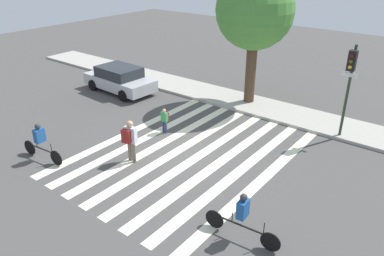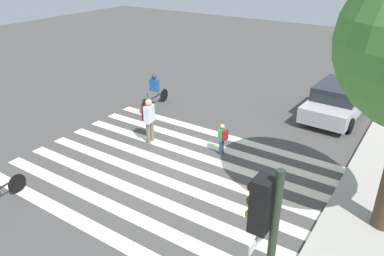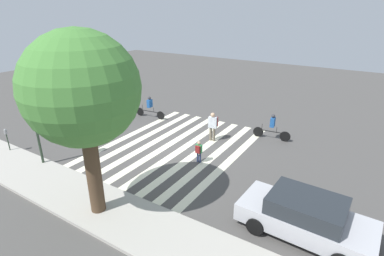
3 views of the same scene
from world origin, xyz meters
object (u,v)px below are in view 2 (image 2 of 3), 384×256
Objects in this scene: traffic_light at (263,243)px; pedestrian_child_with_backpack at (149,117)px; pedestrian_adult_yellow_jacket at (223,137)px; car_parked_silver_sedan at (338,100)px; cyclist_far_lane at (155,89)px.

pedestrian_child_with_backpack is at bearing -129.56° from traffic_light.
pedestrian_adult_yellow_jacket is 6.34m from car_parked_silver_sedan.
traffic_light is 1.88× the size of cyclist_far_lane.
pedestrian_child_with_backpack is 8.43m from car_parked_silver_sedan.
pedestrian_adult_yellow_jacket is 0.26× the size of car_parked_silver_sedan.
car_parked_silver_sedan is at bearing 110.13° from cyclist_far_lane.
car_parked_silver_sedan reaches higher than pedestrian_adult_yellow_jacket.
traffic_light is at bearing 40.52° from cyclist_far_lane.
pedestrian_child_with_backpack reaches higher than pedestrian_adult_yellow_jacket.
pedestrian_child_with_backpack is at bearing 107.00° from pedestrian_adult_yellow_jacket.
traffic_light reaches higher than car_parked_silver_sedan.
pedestrian_adult_yellow_jacket is (-0.70, 2.81, -0.34)m from pedestrian_child_with_backpack.
pedestrian_adult_yellow_jacket is 0.53× the size of cyclist_far_lane.
pedestrian_child_with_backpack is at bearing 29.63° from cyclist_far_lane.
cyclist_far_lane is at bearing -61.39° from car_parked_silver_sedan.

